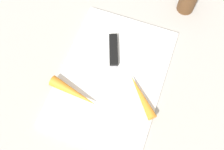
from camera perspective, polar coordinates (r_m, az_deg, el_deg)
ground_plane at (r=0.73m, az=0.00°, el=-0.37°), size 1.40×1.40×0.00m
cutting_board at (r=0.72m, az=0.00°, el=-0.19°), size 0.36×0.26×0.01m
knife at (r=0.74m, az=0.33°, el=4.23°), size 0.19×0.09×0.01m
carrot_short at (r=0.69m, az=5.98°, el=-4.24°), size 0.10×0.10×0.02m
carrot_long at (r=0.69m, az=-7.80°, el=-3.52°), size 0.05×0.13×0.03m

